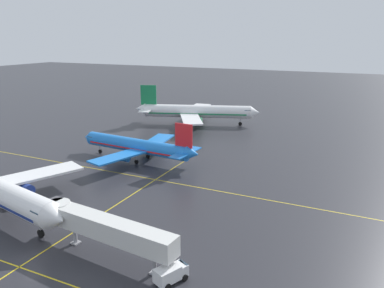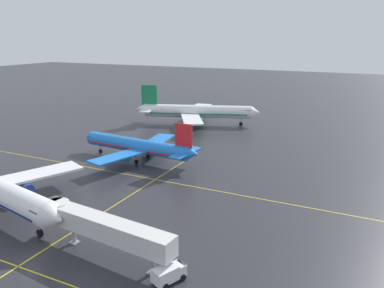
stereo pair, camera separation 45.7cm
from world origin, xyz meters
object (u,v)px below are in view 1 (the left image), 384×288
object	(u,v)px
service_truck_red_van	(171,273)
airliner_third_row	(196,111)
airliner_second_row	(138,146)
jet_bridge	(97,225)

from	to	relation	value
service_truck_red_van	airliner_third_row	bearing A→B (deg)	112.86
service_truck_red_van	airliner_second_row	bearing A→B (deg)	127.98
airliner_third_row	jet_bridge	world-z (taller)	airliner_third_row
airliner_second_row	service_truck_red_van	xyz separation A→B (m)	(29.00, -37.14, -2.33)
airliner_third_row	service_truck_red_van	bearing A→B (deg)	-67.14
airliner_third_row	jet_bridge	distance (m)	78.70
airliner_third_row	jet_bridge	xyz separation A→B (m)	(20.65, -75.95, -0.31)
service_truck_red_van	jet_bridge	world-z (taller)	jet_bridge
airliner_third_row	service_truck_red_van	distance (m)	84.09
jet_bridge	airliner_second_row	bearing A→B (deg)	115.49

